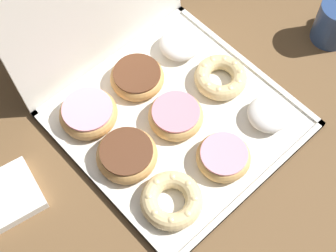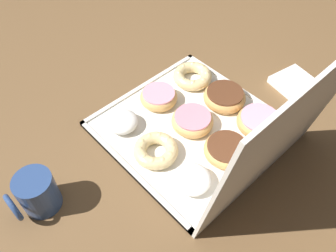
% 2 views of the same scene
% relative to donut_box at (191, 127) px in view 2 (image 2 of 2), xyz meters
% --- Properties ---
extents(ground_plane, '(3.00, 3.00, 0.00)m').
position_rel_donut_box_xyz_m(ground_plane, '(0.00, 0.00, -0.01)').
color(ground_plane, brown).
extents(donut_box, '(0.43, 0.43, 0.01)m').
position_rel_donut_box_xyz_m(donut_box, '(0.00, 0.00, 0.00)').
color(donut_box, silver).
rests_on(donut_box, ground).
extents(box_lid_open, '(0.43, 0.06, 0.39)m').
position_rel_donut_box_xyz_m(box_lid_open, '(0.00, 0.25, 0.19)').
color(box_lid_open, silver).
rests_on(box_lid_open, ground).
extents(cruller_donut_0, '(0.12, 0.12, 0.04)m').
position_rel_donut_box_xyz_m(cruller_donut_0, '(-0.14, -0.13, 0.02)').
color(cruller_donut_0, '#EACC8C').
rests_on(cruller_donut_0, donut_box).
extents(pink_frosted_donut_1, '(0.11, 0.11, 0.04)m').
position_rel_donut_box_xyz_m(pink_frosted_donut_1, '(0.00, -0.13, 0.02)').
color(pink_frosted_donut_1, tan).
rests_on(pink_frosted_donut_1, donut_box).
extents(powdered_filled_donut_2, '(0.09, 0.09, 0.04)m').
position_rel_donut_box_xyz_m(powdered_filled_donut_2, '(0.14, -0.13, 0.02)').
color(powdered_filled_donut_2, white).
rests_on(powdered_filled_donut_2, donut_box).
extents(chocolate_frosted_donut_3, '(0.12, 0.12, 0.04)m').
position_rel_donut_box_xyz_m(chocolate_frosted_donut_3, '(-0.14, -0.00, 0.03)').
color(chocolate_frosted_donut_3, tan).
rests_on(chocolate_frosted_donut_3, donut_box).
extents(pink_frosted_donut_4, '(0.11, 0.11, 0.04)m').
position_rel_donut_box_xyz_m(pink_frosted_donut_4, '(-0.01, 0.00, 0.02)').
color(pink_frosted_donut_4, tan).
rests_on(pink_frosted_donut_4, donut_box).
extents(cruller_donut_5, '(0.11, 0.11, 0.04)m').
position_rel_donut_box_xyz_m(cruller_donut_5, '(0.13, 0.01, 0.02)').
color(cruller_donut_5, '#EACC8C').
rests_on(cruller_donut_5, donut_box).
extents(pink_frosted_donut_6, '(0.12, 0.12, 0.04)m').
position_rel_donut_box_xyz_m(pink_frosted_donut_6, '(-0.13, 0.13, 0.03)').
color(pink_frosted_donut_6, tan).
rests_on(pink_frosted_donut_6, donut_box).
extents(chocolate_frosted_donut_7, '(0.12, 0.12, 0.04)m').
position_rel_donut_box_xyz_m(chocolate_frosted_donut_7, '(0.00, 0.13, 0.02)').
color(chocolate_frosted_donut_7, tan).
rests_on(chocolate_frosted_donut_7, donut_box).
extents(powdered_filled_donut_8, '(0.09, 0.09, 0.04)m').
position_rel_donut_box_xyz_m(powdered_filled_donut_8, '(0.13, 0.13, 0.03)').
color(powdered_filled_donut_8, white).
rests_on(powdered_filled_donut_8, donut_box).
extents(coffee_mug, '(0.11, 0.09, 0.10)m').
position_rel_donut_box_xyz_m(coffee_mug, '(0.42, -0.07, 0.05)').
color(coffee_mug, navy).
rests_on(coffee_mug, ground).
extents(napkin_stack, '(0.13, 0.13, 0.02)m').
position_rel_donut_box_xyz_m(napkin_stack, '(-0.36, 0.10, 0.01)').
color(napkin_stack, white).
rests_on(napkin_stack, ground).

